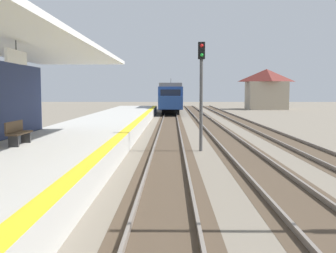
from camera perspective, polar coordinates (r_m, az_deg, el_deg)
The scene contains 8 objects.
station_platform at distance 15.69m, azimuth -16.40°, elevation -4.10°, with size 5.00×80.00×0.91m.
track_pair_nearest_platform at distance 19.03m, azimuth 0.06°, elevation -3.54°, with size 2.34×120.00×0.16m.
track_pair_middle at distance 19.30m, azimuth 10.22°, elevation -3.50°, with size 2.34×120.00×0.16m.
track_pair_far_side at distance 20.15m, azimuth 19.81°, elevation -3.36°, with size 2.34×120.00×0.16m.
approaching_train at distance 55.25m, azimuth 0.39°, elevation 4.29°, with size 2.93×19.60×4.76m.
rail_signal_post at distance 19.33m, azimuth 4.74°, elevation 5.93°, with size 0.32×0.34×5.20m.
platform_bench at distance 15.84m, azimuth -20.53°, elevation -0.76°, with size 0.45×1.60×0.88m.
distant_trackside_house at distance 66.27m, azimuth 13.76°, elevation 5.27°, with size 6.60×5.28×6.40m.
Camera 1 is at (2.07, 1.19, 2.88)m, focal length 43.00 mm.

